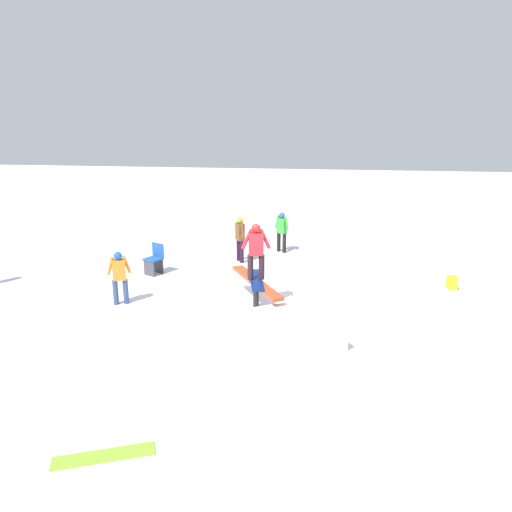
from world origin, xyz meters
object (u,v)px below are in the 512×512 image
Objects in this scene: bystander_brown at (240,237)px; rail_feature at (256,284)px; folding_chair at (155,260)px; loose_snowboard_lime at (104,456)px; bystander_orange at (119,275)px; backpack_on_snow at (452,283)px; bystander_green at (282,230)px; main_rider_on_rail at (256,253)px.

rail_feature is at bearing 163.62° from bystander_brown.
loose_snowboard_lime is at bearing -48.61° from folding_chair.
rail_feature is 2.65× the size of folding_chair.
bystander_orange is (-0.25, 3.26, 0.17)m from rail_feature.
backpack_on_snow is (-0.17, -8.15, -0.24)m from folding_chair.
bystander_brown is 1.04× the size of loose_snowboard_lime.
bystander_green reaches higher than loose_snowboard_lime.
bystander_brown is (3.66, 0.99, -0.53)m from main_rider_on_rail.
loose_snowboard_lime is 4.00× the size of backpack_on_snow.
bystander_green reaches higher than rail_feature.
bystander_brown is 1.08× the size of bystander_orange.
folding_chair is 2.59× the size of backpack_on_snow.
main_rider_on_rail is 1.21× the size of bystander_orange.
bystander_brown is at bearing 3.53° from main_rider_on_rail.
bystander_orange reaches higher than rail_feature.
bystander_orange is 8.51m from backpack_on_snow.
bystander_orange is 0.96× the size of loose_snowboard_lime.
backpack_on_snow is at bearing -98.61° from rail_feature.
folding_chair is at bearing -98.55° from loose_snowboard_lime.
loose_snowboard_lime is (-5.63, 1.32, -0.56)m from rail_feature.
backpack_on_snow is (2.20, -8.20, -0.57)m from bystander_orange.
loose_snowboard_lime is at bearing 146.46° from bystander_brown.
backpack_on_snow is (7.58, -6.26, 0.16)m from loose_snowboard_lime.
bystander_green is 1.02× the size of bystander_orange.
rail_feature is 5.81m from loose_snowboard_lime.
main_rider_on_rail is 3.83m from bystander_brown.
rail_feature is 4.94m from bystander_green.
bystander_orange is at bearing 64.32° from rail_feature.
rail_feature reaches higher than backpack_on_snow.
folding_chair is 8.16m from backpack_on_snow.
main_rider_on_rail reaches higher than rail_feature.
bystander_orange is at bearing 100.09° from backpack_on_snow.
main_rider_on_rail is at bearing -58.00° from bystander_green.
loose_snowboard_lime is at bearing -63.93° from bystander_green.
bystander_orange reaches higher than loose_snowboard_lime.
rail_feature reaches higher than loose_snowboard_lime.
backpack_on_snow is at bearing 26.46° from folding_chair.
main_rider_on_rail is 4.65× the size of backpack_on_snow.
folding_chair is at bearing 66.40° from bystander_orange.
folding_chair is (2.11, 3.21, -0.15)m from rail_feature.
bystander_orange is at bearing -92.40° from loose_snowboard_lime.
loose_snowboard_lime is (-9.29, 0.32, -0.79)m from bystander_brown.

